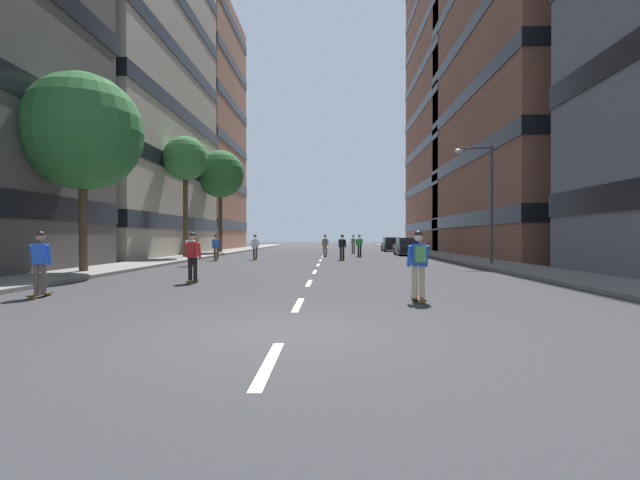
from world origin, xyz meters
TOP-DOWN VIEW (x-y plane):
  - ground_plane at (0.00, 30.31)m, footprint 181.83×181.83m
  - sidewalk_left at (-9.96, 34.09)m, footprint 3.02×83.34m
  - sidewalk_right at (9.96, 34.09)m, footprint 3.02×83.34m
  - lane_markings at (0.00, 33.00)m, footprint 0.16×72.20m
  - building_left_mid at (-18.59, 29.39)m, footprint 14.36×21.02m
  - building_left_far at (-18.59, 48.33)m, footprint 14.36×16.33m
  - building_right_mid at (18.59, 29.39)m, footprint 14.36×22.95m
  - building_right_far at (18.59, 48.33)m, footprint 14.36×20.31m
  - parked_car_near at (7.25, 42.09)m, footprint 1.82×4.40m
  - parked_car_mid at (7.25, 31.57)m, footprint 1.82×4.40m
  - street_tree_near at (-9.96, 11.49)m, footprint 5.01×5.01m
  - street_tree_mid at (-9.96, 25.08)m, footprint 3.22×3.22m
  - street_tree_far at (-9.96, 35.41)m, footprint 4.52×4.52m
  - streetlamp_right at (9.29, 17.59)m, footprint 2.13×0.30m
  - skater_0 at (-6.96, 16.81)m, footprint 0.55×0.92m
  - skater_1 at (-4.09, 7.94)m, footprint 0.53×0.90m
  - skater_2 at (-4.60, 23.76)m, footprint 0.57×0.92m
  - skater_3 at (2.98, 3.61)m, footprint 0.54×0.91m
  - skater_4 at (0.22, 28.93)m, footprint 0.54×0.91m
  - skater_5 at (-7.04, 22.51)m, footprint 0.56×0.92m
  - skater_6 at (2.81, 35.42)m, footprint 0.55×0.91m
  - skater_7 at (-7.02, 4.13)m, footprint 0.53×0.90m
  - skater_8 at (2.96, 28.20)m, footprint 0.57×0.92m
  - skater_9 at (1.48, 23.31)m, footprint 0.57×0.92m

SIDE VIEW (x-z plane):
  - ground_plane at x=0.00m, z-range 0.00..0.00m
  - lane_markings at x=0.00m, z-range 0.00..0.01m
  - sidewalk_left at x=-9.96m, z-range 0.00..0.14m
  - sidewalk_right at x=9.96m, z-range 0.00..0.14m
  - parked_car_near at x=7.25m, z-range -0.06..1.46m
  - parked_car_mid at x=7.25m, z-range -0.06..1.46m
  - skater_0 at x=-6.96m, z-range 0.10..1.87m
  - skater_2 at x=-4.60m, z-range 0.10..1.87m
  - skater_7 at x=-7.02m, z-range 0.10..1.87m
  - skater_8 at x=2.96m, z-range 0.10..1.87m
  - skater_1 at x=-4.09m, z-range 0.13..1.90m
  - skater_3 at x=2.98m, z-range 0.13..1.90m
  - skater_4 at x=0.22m, z-range 0.13..1.90m
  - skater_5 at x=-7.04m, z-range 0.13..1.90m
  - skater_6 at x=2.81m, z-range 0.13..1.90m
  - skater_9 at x=1.48m, z-range 0.13..1.90m
  - streetlamp_right at x=9.29m, z-range 0.89..7.39m
  - street_tree_near at x=-9.96m, z-range 1.87..10.38m
  - street_tree_mid at x=-9.96m, z-range 2.84..11.66m
  - street_tree_far at x=-9.96m, z-range 2.71..12.46m
  - building_left_far at x=-18.59m, z-range 0.09..30.05m
  - building_left_mid at x=-18.59m, z-range 0.09..31.78m
  - building_right_mid at x=18.59m, z-range 0.09..34.69m
  - building_right_far at x=18.59m, z-range 0.09..37.96m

